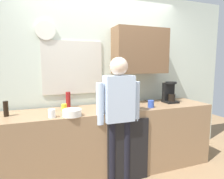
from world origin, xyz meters
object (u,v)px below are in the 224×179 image
bottle_dark_sauce (6,109)px  person_at_sink (119,111)px  bottle_amber_beer (115,99)px  potted_plant (128,95)px  coffee_maker (170,93)px  cup_blue_mug (151,104)px  bottle_red_vinegar (68,100)px  mixing_bowl (72,113)px  cup_white_mug (52,113)px  storage_canister (107,105)px  cup_yellow_cup (64,107)px

bottle_dark_sauce → person_at_sink: 1.32m
bottle_amber_beer → potted_plant: same height
coffee_maker → cup_blue_mug: (-0.47, -0.22, -0.10)m
coffee_maker → potted_plant: 0.67m
coffee_maker → bottle_red_vinegar: bearing=173.2°
person_at_sink → coffee_maker: bearing=29.8°
cup_blue_mug → mixing_bowl: (-1.10, -0.07, -0.01)m
cup_white_mug → storage_canister: bearing=4.2°
mixing_bowl → potted_plant: 0.99m
cup_white_mug → bottle_dark_sauce: bearing=154.4°
cup_white_mug → cup_blue_mug: cup_blue_mug is taller
bottle_dark_sauce → person_at_sink: bearing=-14.0°
mixing_bowl → person_at_sink: person_at_sink is taller
potted_plant → bottle_dark_sauce: bearing=-174.9°
bottle_dark_sauce → cup_blue_mug: 1.83m
mixing_bowl → cup_blue_mug: bearing=3.6°
bottle_red_vinegar → person_at_sink: person_at_sink is taller
bottle_amber_beer → cup_blue_mug: 0.50m
mixing_bowl → person_at_sink: 0.56m
coffee_maker → mixing_bowl: bearing=-169.7°
bottle_dark_sauce → bottle_red_vinegar: size_ratio=0.82×
cup_yellow_cup → storage_canister: bearing=-26.6°
coffee_maker → bottle_amber_beer: size_ratio=1.43×
storage_canister → person_at_sink: person_at_sink is taller
storage_canister → person_at_sink: size_ratio=0.11×
coffee_maker → person_at_sink: 1.08m
cup_blue_mug → cup_yellow_cup: (-1.15, 0.25, -0.01)m
bottle_red_vinegar → storage_canister: (0.42, -0.40, -0.02)m
coffee_maker → cup_white_mug: coffee_maker is taller
cup_blue_mug → storage_canister: storage_canister is taller
bottle_amber_beer → person_at_sink: size_ratio=0.14×
storage_canister → person_at_sink: bearing=-50.1°
cup_blue_mug → cup_yellow_cup: cup_blue_mug is taller
mixing_bowl → person_at_sink: bearing=-6.7°
cup_blue_mug → coffee_maker: bearing=24.7°
bottle_red_vinegar → cup_yellow_cup: bottle_red_vinegar is taller
bottle_red_vinegar → storage_canister: bottle_red_vinegar is taller
cup_yellow_cup → bottle_dark_sauce: bearing=-174.5°
storage_canister → bottle_amber_beer: bearing=43.6°
cup_white_mug → potted_plant: size_ratio=0.41×
potted_plant → coffee_maker: bearing=-9.5°
bottle_amber_beer → cup_blue_mug: (0.46, -0.18, -0.07)m
coffee_maker → bottle_red_vinegar: 1.56m
mixing_bowl → storage_canister: bearing=8.5°
cup_yellow_cup → potted_plant: 0.96m
bottle_dark_sauce → potted_plant: bearing=5.1°
bottle_dark_sauce → mixing_bowl: 0.76m
potted_plant → person_at_sink: size_ratio=0.14×
coffee_maker → bottle_dark_sauce: 2.29m
coffee_maker → bottle_amber_beer: (-0.93, -0.03, -0.03)m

